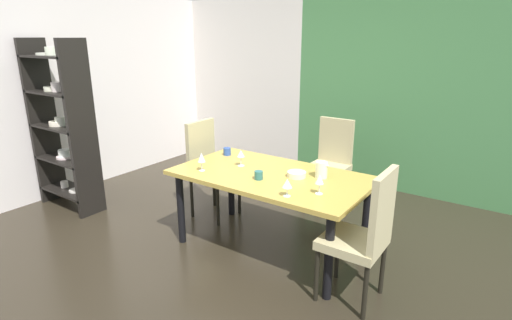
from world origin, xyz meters
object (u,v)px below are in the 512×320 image
object	(u,v)px
display_shelf	(62,125)
serving_bowl_near_shelf	(297,174)
chair_head_far	(331,159)
wine_glass_south	(320,180)
chair_right_near	(365,232)
cup_center	(227,151)
wine_glass_near_window	(201,158)
cup_east	(259,175)
chair_left_far	(209,165)
dining_table	(271,182)
wine_glass_front	(287,184)
wine_glass_west	(241,154)
pitcher_rear	(322,170)

from	to	relation	value
display_shelf	serving_bowl_near_shelf	xyz separation A→B (m)	(2.73, 0.58, -0.21)
chair_head_far	wine_glass_south	size ratio (longest dim) A/B	6.39
chair_right_near	cup_center	bearing A→B (deg)	73.11
chair_right_near	cup_center	distance (m)	1.79
wine_glass_near_window	serving_bowl_near_shelf	world-z (taller)	wine_glass_near_window
chair_head_far	cup_east	bearing A→B (deg)	89.28
chair_left_far	cup_center	xyz separation A→B (m)	(0.30, -0.04, 0.21)
display_shelf	wine_glass_near_window	size ratio (longest dim) A/B	11.15
dining_table	cup_center	size ratio (longest dim) A/B	22.60
wine_glass_front	chair_left_far	bearing A→B (deg)	154.88
dining_table	cup_center	bearing A→B (deg)	161.17
dining_table	wine_glass_west	world-z (taller)	wine_glass_west
chair_right_near	wine_glass_near_window	bearing A→B (deg)	90.60
chair_head_far	pitcher_rear	world-z (taller)	chair_head_far
chair_right_near	cup_east	distance (m)	1.03
wine_glass_near_window	wine_glass_front	bearing A→B (deg)	-4.85
wine_glass_near_window	pitcher_rear	distance (m)	1.10
wine_glass_front	chair_right_near	bearing A→B (deg)	9.20
pitcher_rear	serving_bowl_near_shelf	bearing A→B (deg)	-149.14
display_shelf	chair_right_near	bearing A→B (deg)	3.91
wine_glass_front	wine_glass_near_window	distance (m)	0.97
chair_head_far	cup_east	size ratio (longest dim) A/B	13.86
chair_right_near	wine_glass_south	size ratio (longest dim) A/B	6.57
wine_glass_near_window	wine_glass_south	xyz separation A→B (m)	(1.15, 0.11, -0.01)
display_shelf	cup_center	size ratio (longest dim) A/B	24.87
display_shelf	cup_east	bearing A→B (deg)	7.60
display_shelf	cup_center	distance (m)	1.96
dining_table	wine_glass_front	size ratio (longest dim) A/B	12.29
chair_left_far	cup_east	bearing A→B (deg)	65.04
chair_right_near	wine_glass_west	size ratio (longest dim) A/B	6.80
chair_head_far	cup_center	bearing A→B (deg)	55.70
wine_glass_west	cup_east	distance (m)	0.42
chair_left_far	serving_bowl_near_shelf	xyz separation A→B (m)	(1.24, -0.22, 0.20)
pitcher_rear	display_shelf	bearing A→B (deg)	-166.77
wine_glass_west	pitcher_rear	size ratio (longest dim) A/B	1.07
chair_left_far	pitcher_rear	size ratio (longest dim) A/B	7.24
serving_bowl_near_shelf	cup_center	size ratio (longest dim) A/B	2.16
wine_glass_west	cup_center	world-z (taller)	wine_glass_west
chair_head_far	dining_table	bearing A→B (deg)	89.54
cup_center	wine_glass_near_window	bearing A→B (deg)	-76.26
display_shelf	cup_east	xyz separation A→B (m)	(2.49, 0.33, -0.19)
wine_glass_near_window	chair_left_far	bearing A→B (deg)	126.80
chair_head_far	pitcher_rear	distance (m)	1.22
wine_glass_front	display_shelf	bearing A→B (deg)	-177.22
chair_head_far	chair_left_far	xyz separation A→B (m)	(-1.01, -1.01, 0.01)
wine_glass_near_window	wine_glass_west	bearing A→B (deg)	56.95
wine_glass_near_window	serving_bowl_near_shelf	xyz separation A→B (m)	(0.81, 0.35, -0.10)
wine_glass_near_window	wine_glass_west	distance (m)	0.39
wine_glass_west	cup_east	bearing A→B (deg)	-31.09
cup_east	pitcher_rear	bearing A→B (deg)	39.57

